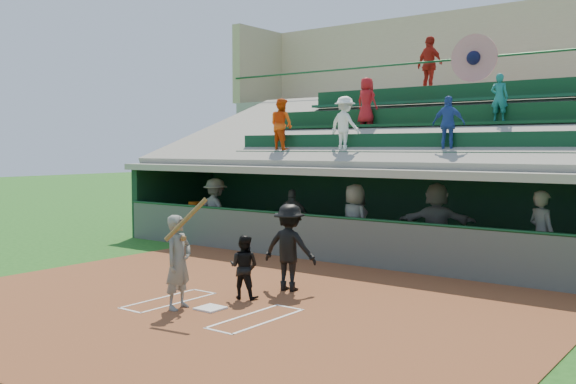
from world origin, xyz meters
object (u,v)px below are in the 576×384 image
Objects in this scene: catcher at (244,267)px; white_table at (195,225)px; water_cooler at (195,208)px; home_plate at (210,308)px; batter_at_plate at (178,261)px.

white_table is at bearing -54.99° from catcher.
white_table is 0.54m from water_cooler.
catcher is 8.25m from water_cooler.
batter_at_plate is at bearing -146.12° from home_plate.
white_table is at bearing 133.35° from batter_at_plate.
batter_at_plate is at bearing -46.58° from water_cooler.
catcher reaches higher than white_table.
white_table is (-6.46, 6.06, 0.36)m from home_plate.
batter_at_plate is 8.80m from water_cooler.
catcher is 8.21m from white_table.
home_plate is 8.95m from water_cooler.
catcher reaches higher than home_plate.
catcher is at bearing 93.36° from home_plate.
catcher is (0.40, 1.25, -0.24)m from batter_at_plate.
home_plate is 0.53× the size of white_table.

